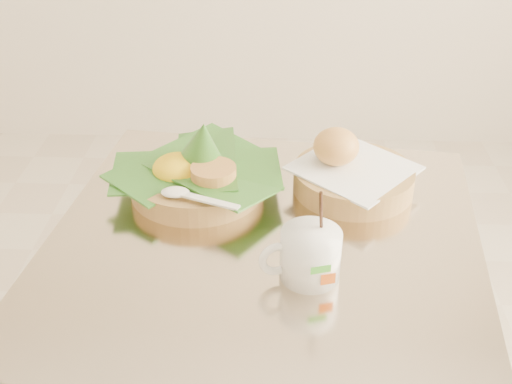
{
  "coord_description": "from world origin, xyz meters",
  "views": [
    {
      "loc": [
        0.19,
        -0.88,
        1.37
      ],
      "look_at": [
        0.15,
        -0.0,
        0.82
      ],
      "focal_mm": 45.0,
      "sensor_mm": 36.0,
      "label": 1
    }
  ],
  "objects_px": {
    "cafe_table": "(263,337)",
    "bread_basket": "(350,173)",
    "rice_basket": "(197,172)",
    "coffee_mug": "(309,254)"
  },
  "relations": [
    {
      "from": "cafe_table",
      "to": "bread_basket",
      "type": "bearing_deg",
      "value": 46.79
    },
    {
      "from": "cafe_table",
      "to": "bread_basket",
      "type": "height_order",
      "value": "bread_basket"
    },
    {
      "from": "bread_basket",
      "to": "rice_basket",
      "type": "bearing_deg",
      "value": -175.9
    },
    {
      "from": "rice_basket",
      "to": "bread_basket",
      "type": "bearing_deg",
      "value": 4.1
    },
    {
      "from": "bread_basket",
      "to": "coffee_mug",
      "type": "height_order",
      "value": "coffee_mug"
    },
    {
      "from": "rice_basket",
      "to": "coffee_mug",
      "type": "bearing_deg",
      "value": -50.5
    },
    {
      "from": "cafe_table",
      "to": "bread_basket",
      "type": "distance_m",
      "value": 0.34
    },
    {
      "from": "cafe_table",
      "to": "coffee_mug",
      "type": "relative_size",
      "value": 4.97
    },
    {
      "from": "bread_basket",
      "to": "coffee_mug",
      "type": "bearing_deg",
      "value": -108.01
    },
    {
      "from": "rice_basket",
      "to": "coffee_mug",
      "type": "distance_m",
      "value": 0.31
    }
  ]
}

